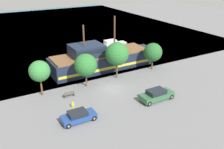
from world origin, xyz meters
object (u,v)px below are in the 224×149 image
object	(u,v)px
pirate_ship	(100,59)
parked_car_curb_front	(78,116)
parked_car_curb_mid	(157,95)
moored_boat_dockside	(112,45)
fire_hydrant	(73,104)
bench_promenade_east	(69,94)

from	to	relation	value
pirate_ship	parked_car_curb_front	world-z (taller)	pirate_ship
parked_car_curb_front	parked_car_curb_mid	bearing A→B (deg)	-2.63
moored_boat_dockside	fire_hydrant	xyz separation A→B (m)	(-17.38, -20.27, -0.28)
parked_car_curb_mid	bench_promenade_east	xyz separation A→B (m)	(-10.08, 6.77, -0.35)
fire_hydrant	bench_promenade_east	world-z (taller)	bench_promenade_east
parked_car_curb_front	fire_hydrant	xyz separation A→B (m)	(0.61, 3.36, -0.26)
pirate_ship	moored_boat_dockside	xyz separation A→B (m)	(8.03, 9.87, -1.05)
parked_car_curb_front	bench_promenade_east	world-z (taller)	parked_car_curb_front
parked_car_curb_mid	bench_promenade_east	size ratio (longest dim) A/B	3.18
pirate_ship	fire_hydrant	bearing A→B (deg)	-131.93
fire_hydrant	bench_promenade_east	xyz separation A→B (m)	(0.58, 2.89, 0.02)
moored_boat_dockside	bench_promenade_east	bearing A→B (deg)	-134.03
parked_car_curb_mid	bench_promenade_east	bearing A→B (deg)	146.14
pirate_ship	parked_car_curb_front	bearing A→B (deg)	-125.88
moored_boat_dockside	parked_car_curb_front	bearing A→B (deg)	-127.28
pirate_ship	fire_hydrant	xyz separation A→B (m)	(-9.34, -10.40, -1.33)
moored_boat_dockside	fire_hydrant	size ratio (longest dim) A/B	8.77
pirate_ship	parked_car_curb_mid	world-z (taller)	pirate_ship
fire_hydrant	bench_promenade_east	distance (m)	2.95
pirate_ship	parked_car_curb_mid	size ratio (longest dim) A/B	4.08
pirate_ship	bench_promenade_east	world-z (taller)	pirate_ship
parked_car_curb_mid	pirate_ship	bearing A→B (deg)	95.29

